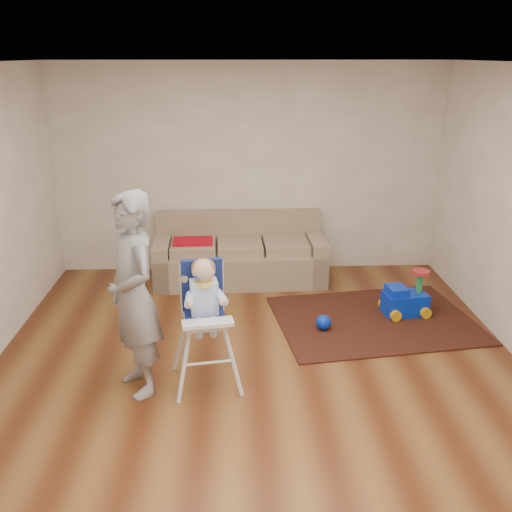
{
  "coord_description": "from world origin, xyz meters",
  "views": [
    {
      "loc": [
        -0.19,
        -4.57,
        2.77
      ],
      "look_at": [
        0.0,
        0.4,
        1.0
      ],
      "focal_mm": 40.0,
      "sensor_mm": 36.0,
      "label": 1
    }
  ],
  "objects_px": {
    "ride_on_toy": "(406,292)",
    "toy_ball": "(323,322)",
    "side_table": "(172,267)",
    "adult": "(134,295)",
    "high_chair": "(205,325)",
    "sofa": "(240,249)"
  },
  "relations": [
    {
      "from": "ride_on_toy",
      "to": "toy_ball",
      "type": "bearing_deg",
      "value": -168.99
    },
    {
      "from": "side_table",
      "to": "adult",
      "type": "distance_m",
      "value": 2.5
    },
    {
      "from": "ride_on_toy",
      "to": "adult",
      "type": "distance_m",
      "value": 3.12
    },
    {
      "from": "adult",
      "to": "ride_on_toy",
      "type": "bearing_deg",
      "value": 87.15
    },
    {
      "from": "toy_ball",
      "to": "high_chair",
      "type": "relative_size",
      "value": 0.14
    },
    {
      "from": "high_chair",
      "to": "sofa",
      "type": "bearing_deg",
      "value": 73.71
    },
    {
      "from": "side_table",
      "to": "high_chair",
      "type": "distance_m",
      "value": 2.43
    },
    {
      "from": "toy_ball",
      "to": "side_table",
      "type": "bearing_deg",
      "value": 141.2
    },
    {
      "from": "toy_ball",
      "to": "adult",
      "type": "height_order",
      "value": "adult"
    },
    {
      "from": "adult",
      "to": "sofa",
      "type": "bearing_deg",
      "value": 130.57
    },
    {
      "from": "side_table",
      "to": "ride_on_toy",
      "type": "relative_size",
      "value": 0.9
    },
    {
      "from": "toy_ball",
      "to": "high_chair",
      "type": "bearing_deg",
      "value": -141.27
    },
    {
      "from": "sofa",
      "to": "toy_ball",
      "type": "height_order",
      "value": "sofa"
    },
    {
      "from": "high_chair",
      "to": "adult",
      "type": "relative_size",
      "value": 0.67
    },
    {
      "from": "sofa",
      "to": "side_table",
      "type": "distance_m",
      "value": 0.89
    },
    {
      "from": "side_table",
      "to": "toy_ball",
      "type": "relative_size",
      "value": 2.82
    },
    {
      "from": "high_chair",
      "to": "adult",
      "type": "bearing_deg",
      "value": 178.14
    },
    {
      "from": "ride_on_toy",
      "to": "side_table",
      "type": "bearing_deg",
      "value": 149.78
    },
    {
      "from": "sofa",
      "to": "high_chair",
      "type": "height_order",
      "value": "high_chair"
    },
    {
      "from": "ride_on_toy",
      "to": "toy_ball",
      "type": "distance_m",
      "value": 1.04
    },
    {
      "from": "sofa",
      "to": "ride_on_toy",
      "type": "xyz_separation_m",
      "value": [
        1.83,
        -1.12,
        -0.14
      ]
    },
    {
      "from": "toy_ball",
      "to": "sofa",
      "type": "bearing_deg",
      "value": 120.3
    }
  ]
}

